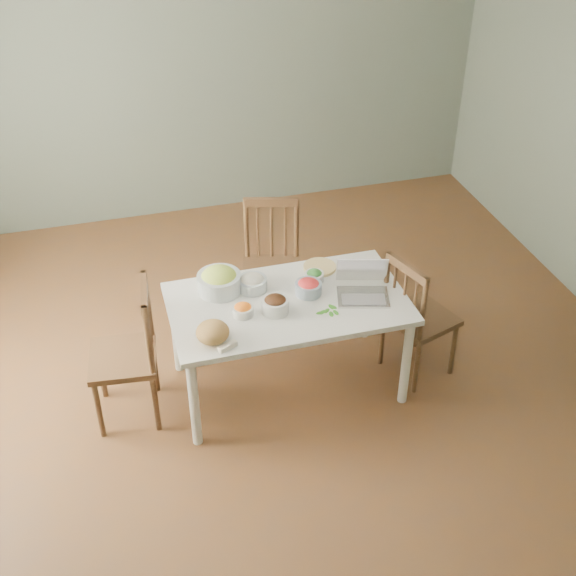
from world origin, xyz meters
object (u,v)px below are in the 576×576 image
object	(u,v)px
chair_left	(122,355)
bowl_squash	(219,280)
bread_boule	(213,332)
chair_right	(421,315)
dining_table	(288,344)
chair_far	(272,269)
laptop	(364,284)

from	to	relation	value
chair_left	bowl_squash	size ratio (longest dim) A/B	3.43
bread_boule	chair_right	bearing A→B (deg)	7.21
chair_left	bread_boule	bearing A→B (deg)	68.35
dining_table	chair_left	world-z (taller)	chair_left
chair_far	laptop	distance (m)	0.94
chair_far	bread_boule	size ratio (longest dim) A/B	4.86
chair_right	chair_far	bearing A→B (deg)	27.96
chair_right	dining_table	bearing A→B (deg)	66.60
bowl_squash	bread_boule	bearing A→B (deg)	-105.79
chair_left	dining_table	bearing A→B (deg)	95.12
chair_far	bread_boule	distance (m)	1.16
chair_far	laptop	size ratio (longest dim) A/B	2.96
chair_far	chair_left	world-z (taller)	chair_left
chair_left	chair_right	size ratio (longest dim) A/B	1.04
bread_boule	chair_left	bearing A→B (deg)	152.14
laptop	bowl_squash	bearing A→B (deg)	175.08
dining_table	chair_right	xyz separation A→B (m)	(0.89, -0.08, 0.11)
bowl_squash	laptop	xyz separation A→B (m)	(0.85, -0.32, 0.03)
bread_boule	laptop	size ratio (longest dim) A/B	0.61
chair_far	chair_left	xyz separation A→B (m)	(-1.12, -0.68, 0.01)
bread_boule	laptop	xyz separation A→B (m)	(0.98, 0.16, 0.04)
chair_left	bread_boule	world-z (taller)	chair_left
bowl_squash	laptop	size ratio (longest dim) A/B	0.87
bread_boule	chair_far	bearing A→B (deg)	57.96
chair_far	bread_boule	xyz separation A→B (m)	(-0.60, -0.95, 0.28)
dining_table	chair_right	distance (m)	0.90
dining_table	bowl_squash	world-z (taller)	bowl_squash
dining_table	bowl_squash	xyz separation A→B (m)	(-0.39, 0.23, 0.43)
chair_left	laptop	distance (m)	1.54
chair_far	laptop	bearing A→B (deg)	-48.98
chair_left	laptop	xyz separation A→B (m)	(1.50, -0.11, 0.32)
chair_far	chair_right	world-z (taller)	chair_far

